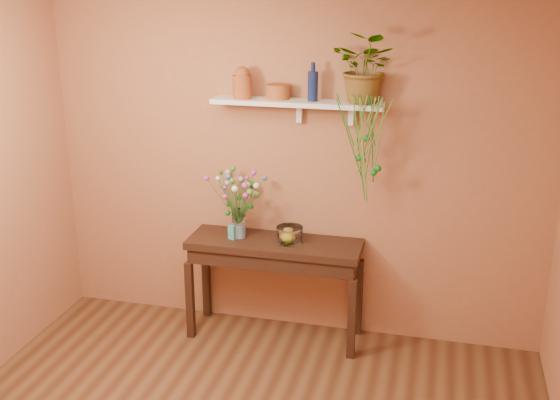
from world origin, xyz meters
name	(u,v)px	position (x,y,z in m)	size (l,w,h in m)	color
room	(208,272)	(0.00, 0.00, 1.35)	(4.04, 4.04, 2.70)	brown
sideboard	(275,255)	(-0.10, 1.76, 0.71)	(1.38, 0.44, 0.84)	#311B11
wall_shelf	(298,103)	(0.06, 1.87, 1.92)	(1.30, 0.24, 0.19)	white
terracotta_jug	(242,83)	(-0.37, 1.84, 2.05)	(0.19, 0.19, 0.24)	#9E4F2C
terracotta_pot	(278,92)	(-0.10, 1.90, 1.99)	(0.18, 0.18, 0.11)	#9E4F2C
blue_bottle	(313,85)	(0.17, 1.87, 2.05)	(0.10, 0.10, 0.29)	#111D46
spider_plant	(367,67)	(0.56, 1.90, 2.19)	(0.46, 0.40, 0.51)	#166218
plant_fronds	(367,146)	(0.60, 1.75, 1.65)	(0.42, 0.34, 0.82)	#166218
glass_vase	(239,226)	(-0.39, 1.77, 0.93)	(0.11, 0.11, 0.23)	white
bouquet	(240,189)	(-0.38, 1.78, 1.24)	(0.46, 0.56, 0.47)	#386B28
glass_bowl	(290,235)	(0.02, 1.76, 0.89)	(0.21, 0.21, 0.13)	white
lemon	(288,236)	(0.01, 1.77, 0.88)	(0.08, 0.08, 0.08)	yellow
carton	(232,232)	(-0.43, 1.72, 0.89)	(0.06, 0.04, 0.12)	teal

